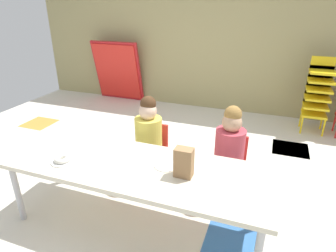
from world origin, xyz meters
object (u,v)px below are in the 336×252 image
(craft_table, at_px, (137,170))
(folded_activity_table, at_px, (118,71))
(donut_powdered_on_plate, at_px, (62,159))
(paper_plate_center_table, at_px, (166,166))
(paper_plate_near_edge, at_px, (63,161))
(seated_child_near_camera, at_px, (149,133))
(seated_child_middle_seat, at_px, (230,146))
(paper_bag_brown, at_px, (184,162))
(kid_chair_yellow_stack, at_px, (318,92))

(craft_table, distance_m, folded_activity_table, 3.38)
(folded_activity_table, relative_size, donut_powdered_on_plate, 8.50)
(paper_plate_center_table, bearing_deg, paper_plate_near_edge, -164.16)
(seated_child_near_camera, bearing_deg, craft_table, -75.24)
(paper_plate_center_table, bearing_deg, folded_activity_table, 125.51)
(seated_child_middle_seat, distance_m, paper_plate_center_table, 0.66)
(craft_table, xyz_separation_m, paper_plate_center_table, (0.22, 0.06, 0.05))
(paper_bag_brown, bearing_deg, paper_plate_near_edge, -171.49)
(seated_child_near_camera, height_order, paper_plate_center_table, seated_child_near_camera)
(donut_powdered_on_plate, bearing_deg, paper_plate_center_table, 15.84)
(donut_powdered_on_plate, bearing_deg, seated_child_near_camera, 61.36)
(donut_powdered_on_plate, bearing_deg, craft_table, 15.59)
(paper_bag_brown, xyz_separation_m, paper_plate_near_edge, (-0.95, -0.14, -0.11))
(paper_bag_brown, bearing_deg, seated_child_middle_seat, 68.59)
(kid_chair_yellow_stack, bearing_deg, paper_plate_near_edge, -127.04)
(seated_child_near_camera, xyz_separation_m, donut_powdered_on_plate, (-0.41, -0.75, 0.04))
(paper_plate_near_edge, bearing_deg, seated_child_near_camera, 61.36)
(kid_chair_yellow_stack, distance_m, paper_bag_brown, 2.83)
(folded_activity_table, xyz_separation_m, paper_bag_brown, (2.17, -2.88, 0.14))
(folded_activity_table, distance_m, paper_plate_near_edge, 3.26)
(kid_chair_yellow_stack, relative_size, folded_activity_table, 0.96)
(seated_child_near_camera, relative_size, seated_child_middle_seat, 1.00)
(paper_bag_brown, bearing_deg, donut_powdered_on_plate, -171.49)
(craft_table, height_order, paper_bag_brown, paper_bag_brown)
(folded_activity_table, bearing_deg, donut_powdered_on_plate, -68.05)
(kid_chair_yellow_stack, height_order, paper_plate_center_table, kid_chair_yellow_stack)
(kid_chair_yellow_stack, distance_m, paper_plate_near_edge, 3.43)
(paper_plate_center_table, distance_m, donut_powdered_on_plate, 0.81)
(seated_child_near_camera, height_order, kid_chair_yellow_stack, kid_chair_yellow_stack)
(craft_table, bearing_deg, seated_child_middle_seat, 43.51)
(kid_chair_yellow_stack, xyz_separation_m, paper_plate_center_table, (-1.28, -2.52, -0.01))
(craft_table, bearing_deg, donut_powdered_on_plate, -164.41)
(craft_table, relative_size, seated_child_middle_seat, 2.26)
(kid_chair_yellow_stack, xyz_separation_m, folded_activity_table, (-3.29, 0.29, -0.04))
(seated_child_middle_seat, height_order, folded_activity_table, folded_activity_table)
(seated_child_middle_seat, distance_m, kid_chair_yellow_stack, 2.18)
(seated_child_middle_seat, height_order, kid_chair_yellow_stack, kid_chair_yellow_stack)
(seated_child_near_camera, bearing_deg, seated_child_middle_seat, 0.00)
(kid_chair_yellow_stack, relative_size, paper_plate_near_edge, 5.78)
(seated_child_middle_seat, xyz_separation_m, kid_chair_yellow_stack, (0.88, 1.99, 0.02))
(kid_chair_yellow_stack, distance_m, donut_powdered_on_plate, 3.43)
(seated_child_near_camera, distance_m, paper_bag_brown, 0.82)
(paper_bag_brown, height_order, paper_plate_center_table, paper_bag_brown)
(craft_table, xyz_separation_m, seated_child_middle_seat, (0.62, 0.59, 0.03))
(paper_plate_center_table, xyz_separation_m, donut_powdered_on_plate, (-0.78, -0.22, 0.02))
(craft_table, height_order, paper_plate_near_edge, paper_plate_near_edge)
(seated_child_near_camera, relative_size, paper_bag_brown, 4.17)
(paper_bag_brown, xyz_separation_m, donut_powdered_on_plate, (-0.95, -0.14, -0.08))
(seated_child_middle_seat, xyz_separation_m, paper_bag_brown, (-0.24, -0.60, 0.12))
(seated_child_middle_seat, xyz_separation_m, donut_powdered_on_plate, (-1.18, -0.75, 0.04))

